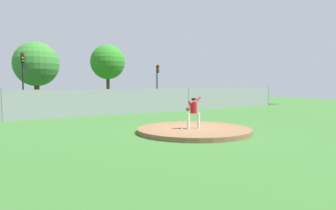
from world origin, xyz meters
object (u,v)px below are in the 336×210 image
(traffic_cone_orange, at_px, (119,107))
(traffic_light_far, at_px, (157,77))
(baseball, at_px, (182,129))
(parked_car_burgundy, at_px, (68,102))
(parked_car_teal, at_px, (158,99))
(pitcher_youth, at_px, (193,110))
(traffic_light_near, at_px, (23,71))
(parked_car_slate, at_px, (100,101))
(parked_car_charcoal, at_px, (182,99))
(parked_car_white, at_px, (27,104))

(traffic_cone_orange, bearing_deg, traffic_light_far, 34.18)
(baseball, height_order, parked_car_burgundy, parked_car_burgundy)
(parked_car_teal, relative_size, traffic_cone_orange, 8.11)
(pitcher_youth, relative_size, parked_car_burgundy, 0.35)
(traffic_light_near, bearing_deg, parked_car_burgundy, -54.30)
(parked_car_slate, xyz_separation_m, parked_car_burgundy, (-2.79, 0.04, 0.01))
(baseball, xyz_separation_m, parked_car_charcoal, (10.88, 14.91, 0.51))
(pitcher_youth, xyz_separation_m, parked_car_teal, (6.74, 14.22, -0.26))
(parked_car_slate, bearing_deg, parked_car_charcoal, 0.09)
(parked_car_burgundy, distance_m, traffic_light_far, 12.65)
(parked_car_teal, bearing_deg, parked_car_charcoal, 10.29)
(parked_car_slate, bearing_deg, pitcher_youth, -93.76)
(parked_car_white, xyz_separation_m, parked_car_teal, (11.84, -0.26, 0.03))
(pitcher_youth, xyz_separation_m, traffic_light_far, (9.81, 19.24, 2.07))
(pitcher_youth, relative_size, parked_car_charcoal, 0.37)
(parked_car_white, xyz_separation_m, parked_car_charcoal, (15.26, 0.36, -0.07))
(parked_car_white, distance_m, parked_car_teal, 11.84)
(parked_car_white, xyz_separation_m, traffic_light_near, (0.38, 4.42, 2.70))
(parked_car_charcoal, relative_size, traffic_light_far, 0.90)
(baseball, distance_m, traffic_light_near, 19.66)
(parked_car_slate, xyz_separation_m, traffic_light_far, (8.84, 4.41, 2.38))
(pitcher_youth, relative_size, traffic_light_far, 0.33)
(baseball, relative_size, traffic_cone_orange, 0.13)
(traffic_light_far, bearing_deg, parked_car_white, -162.31)
(baseball, bearing_deg, traffic_light_near, 101.89)
(parked_car_charcoal, xyz_separation_m, traffic_light_near, (-14.88, 4.06, 2.76))
(pitcher_youth, xyz_separation_m, parked_car_white, (-5.10, 14.48, -0.29))
(baseball, relative_size, parked_car_teal, 0.02)
(pitcher_youth, bearing_deg, parked_car_burgundy, 96.97)
(baseball, distance_m, parked_car_slate, 15.00)
(traffic_light_far, bearing_deg, pitcher_youth, -117.03)
(parked_car_slate, xyz_separation_m, traffic_light_near, (-5.69, 4.07, 2.71))
(parked_car_burgundy, bearing_deg, parked_car_white, -173.33)
(parked_car_slate, relative_size, traffic_light_near, 0.81)
(pitcher_youth, distance_m, traffic_cone_orange, 14.65)
(parked_car_white, relative_size, parked_car_burgundy, 1.10)
(baseball, xyz_separation_m, traffic_light_far, (10.54, 19.30, 2.93))
(parked_car_charcoal, distance_m, parked_car_teal, 3.48)
(baseball, relative_size, parked_car_white, 0.02)
(pitcher_youth, xyz_separation_m, traffic_cone_orange, (2.66, 14.38, -0.85))
(baseball, distance_m, parked_car_charcoal, 18.46)
(parked_car_teal, distance_m, parked_car_burgundy, 8.58)
(baseball, relative_size, parked_car_burgundy, 0.02)
(parked_car_white, distance_m, parked_car_burgundy, 3.30)
(parked_car_burgundy, distance_m, traffic_cone_orange, 4.54)
(baseball, bearing_deg, parked_car_burgundy, 94.19)
(baseball, distance_m, parked_car_burgundy, 14.98)
(parked_car_charcoal, distance_m, traffic_light_near, 15.67)
(parked_car_burgundy, xyz_separation_m, traffic_light_near, (-2.90, 4.04, 2.71))
(traffic_cone_orange, bearing_deg, parked_car_charcoal, 3.52)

